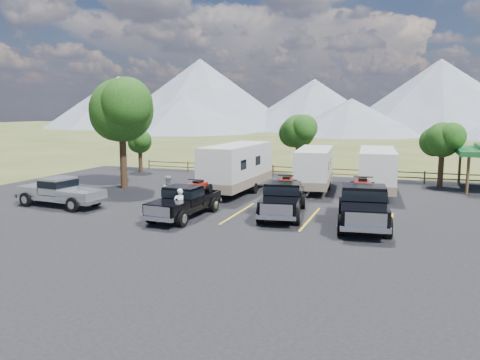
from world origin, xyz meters
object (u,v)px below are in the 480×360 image
(trailer_right, at_px, (377,171))
(person_b, at_px, (170,193))
(tree_big_nw, at_px, (121,110))
(person_a, at_px, (180,205))
(rig_left, at_px, (185,200))
(pickup_silver, at_px, (60,192))
(trailer_center, at_px, (314,169))
(rig_right, at_px, (363,203))
(rig_center, at_px, (283,197))
(trailer_left, at_px, (237,168))

(trailer_right, relative_size, person_b, 4.43)
(tree_big_nw, distance_m, person_a, 12.43)
(tree_big_nw, bearing_deg, rig_left, -39.61)
(tree_big_nw, distance_m, pickup_silver, 8.25)
(person_a, bearing_deg, pickup_silver, -31.53)
(trailer_center, xyz_separation_m, trailer_right, (4.21, -0.20, 0.04))
(rig_left, relative_size, rig_right, 0.83)
(tree_big_nw, bearing_deg, person_b, -39.95)
(tree_big_nw, relative_size, rig_left, 1.38)
(trailer_center, height_order, person_a, trailer_center)
(rig_center, bearing_deg, pickup_silver, -178.47)
(rig_left, bearing_deg, rig_right, 11.53)
(trailer_center, bearing_deg, trailer_right, -8.00)
(rig_left, height_order, person_a, rig_left)
(pickup_silver, bearing_deg, person_b, 106.41)
(rig_left, relative_size, rig_center, 0.91)
(rig_left, xyz_separation_m, trailer_center, (4.87, 10.45, 0.63))
(tree_big_nw, xyz_separation_m, trailer_right, (17.33, 3.43, -3.98))
(trailer_left, bearing_deg, tree_big_nw, -172.24)
(rig_left, distance_m, rig_center, 5.21)
(trailer_left, height_order, trailer_right, trailer_left)
(pickup_silver, xyz_separation_m, person_b, (6.48, 1.21, 0.10))
(person_a, xyz_separation_m, person_b, (-1.77, 2.22, 0.13))
(rig_right, bearing_deg, rig_left, -177.82)
(trailer_right, distance_m, person_b, 13.97)
(rig_right, height_order, trailer_center, trailer_center)
(rig_center, bearing_deg, rig_right, -18.11)
(trailer_left, height_order, person_b, trailer_left)
(tree_big_nw, distance_m, rig_right, 18.60)
(rig_right, relative_size, person_a, 4.03)
(tree_big_nw, height_order, person_b, tree_big_nw)
(tree_big_nw, relative_size, pickup_silver, 1.35)
(rig_center, bearing_deg, trailer_right, 53.93)
(rig_center, distance_m, trailer_center, 8.32)
(trailer_center, distance_m, pickup_silver, 16.62)
(tree_big_nw, relative_size, person_a, 4.60)
(trailer_center, xyz_separation_m, person_b, (-6.44, -9.21, -0.55))
(trailer_right, bearing_deg, tree_big_nw, -172.92)
(rig_left, bearing_deg, person_a, -76.39)
(trailer_left, xyz_separation_m, person_b, (-1.74, -6.36, -0.74))
(person_a, distance_m, person_b, 2.84)
(tree_big_nw, xyz_separation_m, rig_left, (8.25, -6.83, -4.66))
(rig_left, distance_m, trailer_left, 7.64)
(trailer_center, distance_m, person_a, 12.38)
(person_a, bearing_deg, rig_center, -169.87)
(rig_left, height_order, pickup_silver, rig_left)
(rig_left, xyz_separation_m, trailer_left, (0.16, 7.59, 0.83))
(rig_right, height_order, trailer_left, trailer_left)
(trailer_left, bearing_deg, rig_right, -32.59)
(rig_left, relative_size, trailer_left, 0.60)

